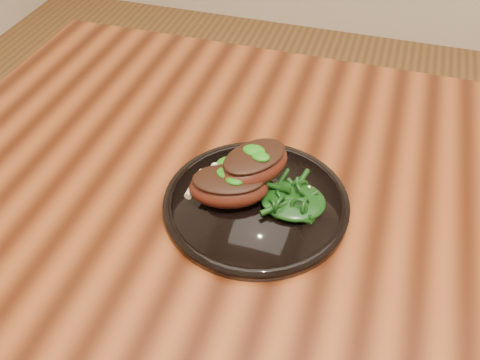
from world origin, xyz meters
name	(u,v)px	position (x,y,z in m)	size (l,w,h in m)	color
desk	(450,281)	(0.00, 0.00, 0.67)	(1.60, 0.80, 0.75)	#321206
plate	(256,203)	(-0.27, -0.02, 0.76)	(0.25, 0.25, 0.02)	black
lamb_chop_front	(228,186)	(-0.31, -0.03, 0.79)	(0.12, 0.10, 0.05)	#44170D
lamb_chop_back	(254,164)	(-0.29, 0.00, 0.81)	(0.11, 0.12, 0.05)	#44170D
herb_smear	(246,169)	(-0.31, 0.03, 0.77)	(0.09, 0.06, 0.01)	#0D4E08
greens_heap	(293,198)	(-0.23, -0.02, 0.78)	(0.09, 0.08, 0.03)	black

